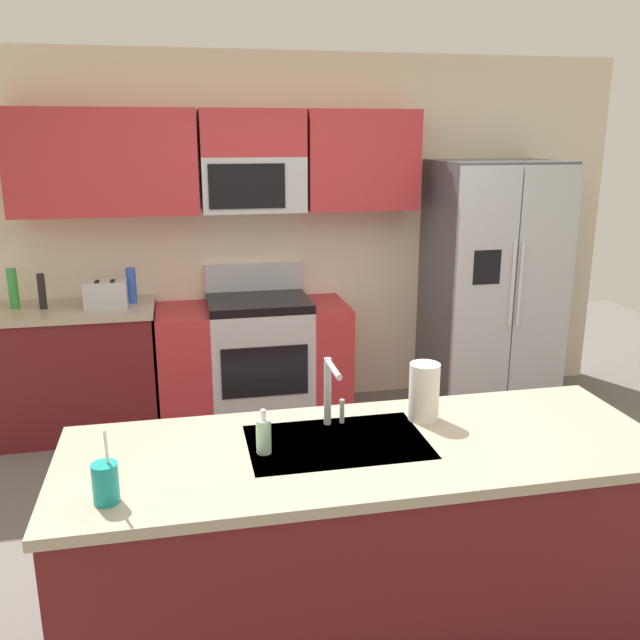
{
  "coord_description": "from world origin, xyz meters",
  "views": [
    {
      "loc": [
        -0.78,
        -2.92,
        2.04
      ],
      "look_at": [
        -0.04,
        0.6,
        1.05
      ],
      "focal_mm": 38.29,
      "sensor_mm": 36.0,
      "label": 1
    }
  ],
  "objects_px": {
    "bottle_blue": "(131,285)",
    "drink_cup_teal": "(106,483)",
    "soap_dispenser": "(264,436)",
    "sink_faucet": "(331,387)",
    "paper_towel_roll": "(424,392)",
    "bottle_green": "(13,289)",
    "range_oven": "(254,359)",
    "toaster": "(106,294)",
    "pepper_mill": "(42,291)",
    "refrigerator": "(491,286)"
  },
  "relations": [
    {
      "from": "pepper_mill",
      "to": "bottle_blue",
      "type": "height_order",
      "value": "bottle_blue"
    },
    {
      "from": "bottle_blue",
      "to": "paper_towel_roll",
      "type": "relative_size",
      "value": 1.02
    },
    {
      "from": "range_oven",
      "to": "drink_cup_teal",
      "type": "height_order",
      "value": "drink_cup_teal"
    },
    {
      "from": "drink_cup_teal",
      "to": "bottle_green",
      "type": "bearing_deg",
      "value": 106.88
    },
    {
      "from": "toaster",
      "to": "bottle_blue",
      "type": "distance_m",
      "value": 0.2
    },
    {
      "from": "paper_towel_roll",
      "to": "drink_cup_teal",
      "type": "bearing_deg",
      "value": -161.21
    },
    {
      "from": "range_oven",
      "to": "bottle_blue",
      "type": "height_order",
      "value": "bottle_blue"
    },
    {
      "from": "toaster",
      "to": "bottle_green",
      "type": "relative_size",
      "value": 1.03
    },
    {
      "from": "sink_faucet",
      "to": "soap_dispenser",
      "type": "bearing_deg",
      "value": -148.82
    },
    {
      "from": "bottle_green",
      "to": "bottle_blue",
      "type": "bearing_deg",
      "value": 0.46
    },
    {
      "from": "sink_faucet",
      "to": "range_oven",
      "type": "bearing_deg",
      "value": 91.45
    },
    {
      "from": "bottle_blue",
      "to": "drink_cup_teal",
      "type": "height_order",
      "value": "drink_cup_teal"
    },
    {
      "from": "bottle_green",
      "to": "refrigerator",
      "type": "bearing_deg",
      "value": -2.02
    },
    {
      "from": "soap_dispenser",
      "to": "paper_towel_roll",
      "type": "relative_size",
      "value": 0.71
    },
    {
      "from": "soap_dispenser",
      "to": "toaster",
      "type": "bearing_deg",
      "value": 107.74
    },
    {
      "from": "sink_faucet",
      "to": "drink_cup_teal",
      "type": "height_order",
      "value": "sink_faucet"
    },
    {
      "from": "bottle_blue",
      "to": "sink_faucet",
      "type": "relative_size",
      "value": 0.87
    },
    {
      "from": "range_oven",
      "to": "toaster",
      "type": "distance_m",
      "value": 1.14
    },
    {
      "from": "soap_dispenser",
      "to": "pepper_mill",
      "type": "bearing_deg",
      "value": 115.77
    },
    {
      "from": "drink_cup_teal",
      "to": "paper_towel_roll",
      "type": "distance_m",
      "value": 1.29
    },
    {
      "from": "drink_cup_teal",
      "to": "paper_towel_roll",
      "type": "xyz_separation_m",
      "value": [
        1.22,
        0.41,
        0.05
      ]
    },
    {
      "from": "bottle_green",
      "to": "bottle_blue",
      "type": "xyz_separation_m",
      "value": [
        0.76,
        0.01,
        -0.01
      ]
    },
    {
      "from": "toaster",
      "to": "refrigerator",
      "type": "bearing_deg",
      "value": -0.4
    },
    {
      "from": "refrigerator",
      "to": "toaster",
      "type": "bearing_deg",
      "value": 179.6
    },
    {
      "from": "refrigerator",
      "to": "pepper_mill",
      "type": "distance_m",
      "value": 3.21
    },
    {
      "from": "toaster",
      "to": "paper_towel_roll",
      "type": "bearing_deg",
      "value": -56.89
    },
    {
      "from": "toaster",
      "to": "soap_dispenser",
      "type": "xyz_separation_m",
      "value": [
        0.76,
        -2.38,
        -0.02
      ]
    },
    {
      "from": "bottle_blue",
      "to": "drink_cup_teal",
      "type": "xyz_separation_m",
      "value": [
        0.06,
        -2.73,
        -0.05
      ]
    },
    {
      "from": "bottle_blue",
      "to": "range_oven",
      "type": "bearing_deg",
      "value": -3.68
    },
    {
      "from": "pepper_mill",
      "to": "toaster",
      "type": "bearing_deg",
      "value": -6.92
    },
    {
      "from": "pepper_mill",
      "to": "bottle_blue",
      "type": "relative_size",
      "value": 0.98
    },
    {
      "from": "refrigerator",
      "to": "paper_towel_roll",
      "type": "relative_size",
      "value": 7.71
    },
    {
      "from": "toaster",
      "to": "bottle_blue",
      "type": "height_order",
      "value": "bottle_blue"
    },
    {
      "from": "bottle_blue",
      "to": "sink_faucet",
      "type": "height_order",
      "value": "sink_faucet"
    },
    {
      "from": "bottle_green",
      "to": "bottle_blue",
      "type": "height_order",
      "value": "bottle_green"
    },
    {
      "from": "bottle_green",
      "to": "drink_cup_teal",
      "type": "xyz_separation_m",
      "value": [
        0.83,
        -2.73,
        -0.07
      ]
    },
    {
      "from": "range_oven",
      "to": "soap_dispenser",
      "type": "bearing_deg",
      "value": -95.48
    },
    {
      "from": "pepper_mill",
      "to": "refrigerator",
      "type": "bearing_deg",
      "value": -1.24
    },
    {
      "from": "sink_faucet",
      "to": "bottle_blue",
      "type": "bearing_deg",
      "value": 111.04
    },
    {
      "from": "sink_faucet",
      "to": "pepper_mill",
      "type": "bearing_deg",
      "value": 123.0
    },
    {
      "from": "range_oven",
      "to": "toaster",
      "type": "bearing_deg",
      "value": -176.98
    },
    {
      "from": "refrigerator",
      "to": "paper_towel_roll",
      "type": "bearing_deg",
      "value": -121.6
    },
    {
      "from": "soap_dispenser",
      "to": "paper_towel_roll",
      "type": "xyz_separation_m",
      "value": [
        0.68,
        0.17,
        0.05
      ]
    },
    {
      "from": "toaster",
      "to": "soap_dispenser",
      "type": "bearing_deg",
      "value": -72.26
    },
    {
      "from": "toaster",
      "to": "pepper_mill",
      "type": "bearing_deg",
      "value": 173.08
    },
    {
      "from": "toaster",
      "to": "drink_cup_teal",
      "type": "bearing_deg",
      "value": -85.07
    },
    {
      "from": "drink_cup_teal",
      "to": "paper_towel_roll",
      "type": "relative_size",
      "value": 1.06
    },
    {
      "from": "paper_towel_roll",
      "to": "pepper_mill",
      "type": "bearing_deg",
      "value": 129.35
    },
    {
      "from": "toaster",
      "to": "soap_dispenser",
      "type": "relative_size",
      "value": 1.65
    },
    {
      "from": "soap_dispenser",
      "to": "sink_faucet",
      "type": "bearing_deg",
      "value": 31.18
    }
  ]
}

